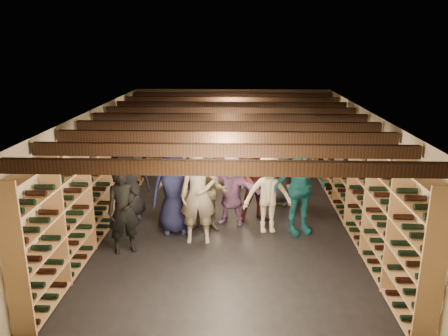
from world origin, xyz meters
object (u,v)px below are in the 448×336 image
Objects in this scene: person_1 at (123,211)px; person_8 at (259,182)px; crate_loose at (294,190)px; person_6 at (174,190)px; crate_stack_left at (233,175)px; person_5 at (200,167)px; person_10 at (199,187)px; person_0 at (127,175)px; crate_stack_right at (286,193)px; person_7 at (198,195)px; person_2 at (208,193)px; person_12 at (281,166)px; person_11 at (231,190)px; person_9 at (181,177)px; person_3 at (269,194)px; person_4 at (300,187)px.

person_1 is 2.91m from person_8.
crate_loose is 3.70m from person_6.
crate_stack_left is 0.38× the size of person_5.
person_5 is 1.21× the size of person_10.
person_0 is (-3.79, -1.69, 0.87)m from crate_loose.
person_7 reaches higher than crate_stack_right.
person_2 is 0.68m from person_6.
person_7 reaches higher than person_10.
person_2 is (-2.02, -2.33, 0.73)m from crate_loose.
crate_stack_right is 0.31× the size of person_12.
person_1 is at bearing -126.88° from person_11.
crate_stack_right is 2.30m from person_10.
person_8 is 1.78m from person_9.
person_1 is at bearing -140.68° from crate_stack_right.
person_12 is (2.26, 0.65, 0.08)m from person_9.
person_2 is (-0.47, -2.74, 0.47)m from crate_stack_left.
person_7 reaches higher than person_12.
crate_stack_left is 1.62m from crate_loose.
person_0 reaches higher than person_1.
person_7 reaches higher than person_2.
person_1 reaches higher than crate_loose.
person_5 is at bearing 89.37° from person_7.
person_5 is 1.62m from person_6.
person_6 reaches higher than person_8.
person_7 is (-1.35, -0.51, 0.15)m from person_3.
person_4 is at bearing -7.31° from person_3.
person_2 is 1.09× the size of person_11.
person_4 reaches higher than person_2.
person_2 reaches higher than crate_stack_right.
person_6 reaches higher than person_11.
crate_stack_right is at bearing 11.93° from person_9.
person_0 reaches higher than person_7.
person_1 is 0.90× the size of person_8.
person_1 is (-3.19, -2.61, 0.54)m from crate_stack_right.
person_2 is at bearing -169.40° from person_8.
person_6 is (-2.41, -1.70, 0.64)m from crate_stack_right.
person_7 is at bearing -127.02° from crate_loose.
person_10 is at bearing 39.31° from person_6.
person_9 is (-0.39, -0.52, -0.08)m from person_5.
person_4 is (3.27, 0.96, 0.16)m from person_1.
person_12 is at bearing -45.20° from crate_stack_left.
person_6 is at bearing -140.52° from person_11.
person_0 is 1.71m from person_5.
person_12 is at bearing 23.91° from person_6.
person_12 reaches higher than person_1.
person_10 is at bearing 25.76° from person_1.
person_6 is at bearing -92.90° from person_9.
person_10 is (0.46, 0.59, -0.14)m from person_6.
crate_stack_right is 0.32× the size of person_5.
crate_stack_right is 0.32× the size of person_6.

